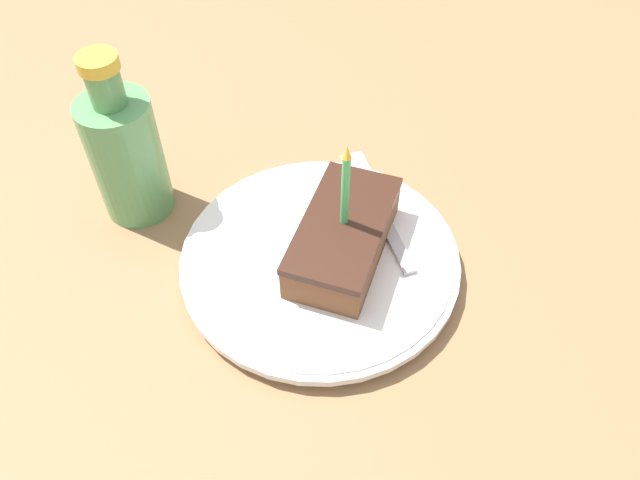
{
  "coord_description": "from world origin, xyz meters",
  "views": [
    {
      "loc": [
        0.11,
        -0.36,
        0.47
      ],
      "look_at": [
        -0.01,
        -0.01,
        0.04
      ],
      "focal_mm": 35.0,
      "sensor_mm": 36.0,
      "label": 1
    }
  ],
  "objects_px": {
    "bottle": "(126,153)",
    "cake_slice": "(344,234)",
    "fork": "(374,200)",
    "plate": "(320,260)"
  },
  "relations": [
    {
      "from": "bottle",
      "to": "cake_slice",
      "type": "bearing_deg",
      "value": -1.46
    },
    {
      "from": "cake_slice",
      "to": "bottle",
      "type": "xyz_separation_m",
      "value": [
        -0.22,
        0.01,
        0.03
      ]
    },
    {
      "from": "cake_slice",
      "to": "fork",
      "type": "relative_size",
      "value": 0.97
    },
    {
      "from": "plate",
      "to": "cake_slice",
      "type": "height_order",
      "value": "cake_slice"
    },
    {
      "from": "plate",
      "to": "cake_slice",
      "type": "distance_m",
      "value": 0.04
    },
    {
      "from": "plate",
      "to": "bottle",
      "type": "distance_m",
      "value": 0.21
    },
    {
      "from": "cake_slice",
      "to": "bottle",
      "type": "height_order",
      "value": "bottle"
    },
    {
      "from": "cake_slice",
      "to": "bottle",
      "type": "distance_m",
      "value": 0.22
    },
    {
      "from": "cake_slice",
      "to": "bottle",
      "type": "relative_size",
      "value": 0.8
    },
    {
      "from": "cake_slice",
      "to": "fork",
      "type": "height_order",
      "value": "cake_slice"
    }
  ]
}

